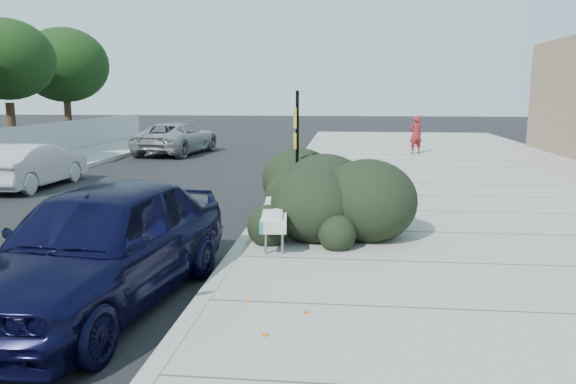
% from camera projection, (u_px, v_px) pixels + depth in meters
% --- Properties ---
extents(ground, '(120.00, 120.00, 0.00)m').
position_uv_depth(ground, '(232.00, 265.00, 9.36)').
color(ground, black).
rests_on(ground, ground).
extents(sidewalk_near, '(11.20, 50.00, 0.15)m').
position_uv_depth(sidewalk_near, '(500.00, 207.00, 13.66)').
color(sidewalk_near, gray).
rests_on(sidewalk_near, ground).
extents(curb_near, '(0.22, 50.00, 0.17)m').
position_uv_depth(curb_near, '(272.00, 202.00, 14.24)').
color(curb_near, '#9E9E99').
rests_on(curb_near, ground).
extents(tree_far_e, '(4.00, 4.00, 5.90)m').
position_uv_depth(tree_far_e, '(6.00, 60.00, 23.62)').
color(tree_far_e, '#332114').
rests_on(tree_far_e, ground).
extents(tree_far_f, '(4.40, 4.40, 6.07)m').
position_uv_depth(tree_far_f, '(65.00, 65.00, 28.51)').
color(tree_far_f, '#332114').
rests_on(tree_far_f, ground).
extents(bench, '(0.62, 2.16, 0.64)m').
position_uv_depth(bench, '(275.00, 214.00, 10.16)').
color(bench, gray).
rests_on(bench, sidewalk_near).
extents(bike_rack, '(0.21, 0.61, 0.91)m').
position_uv_depth(bike_rack, '(338.00, 201.00, 11.16)').
color(bike_rack, black).
rests_on(bike_rack, sidewalk_near).
extents(sign_post, '(0.14, 0.31, 2.72)m').
position_uv_depth(sign_post, '(296.00, 146.00, 12.08)').
color(sign_post, black).
rests_on(sign_post, sidewalk_near).
extents(hedge, '(3.58, 4.96, 1.68)m').
position_uv_depth(hedge, '(329.00, 182.00, 11.74)').
color(hedge, black).
rests_on(hedge, sidewalk_near).
extents(sedan_navy, '(2.60, 5.17, 1.69)m').
position_uv_depth(sedan_navy, '(101.00, 244.00, 7.45)').
color(sedan_navy, black).
rests_on(sedan_navy, ground).
extents(wagon_silver, '(1.56, 4.12, 1.34)m').
position_uv_depth(wagon_silver, '(33.00, 165.00, 16.82)').
color(wagon_silver, '#B9B8BD').
rests_on(wagon_silver, ground).
extents(suv_silver, '(3.11, 5.53, 1.46)m').
position_uv_depth(suv_silver, '(177.00, 138.00, 26.05)').
color(suv_silver, gray).
rests_on(suv_silver, ground).
extents(pedestrian, '(0.71, 0.60, 1.67)m').
position_uv_depth(pedestrian, '(416.00, 135.00, 24.83)').
color(pedestrian, maroon).
rests_on(pedestrian, sidewalk_near).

